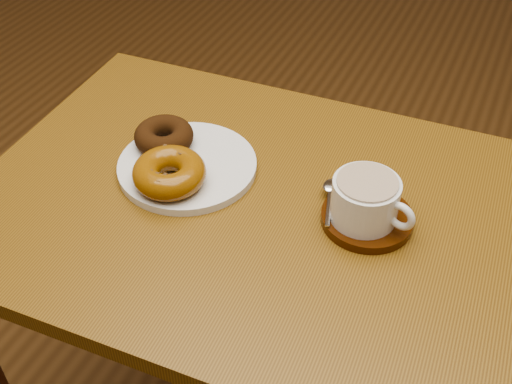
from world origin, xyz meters
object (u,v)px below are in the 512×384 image
at_px(saucer, 367,218).
at_px(cafe_table, 245,253).
at_px(coffee_cup, 366,200).
at_px(donut_plate, 187,166).

bearing_deg(saucer, cafe_table, -171.40).
height_order(saucer, coffee_cup, coffee_cup).
bearing_deg(cafe_table, saucer, 6.32).
height_order(cafe_table, coffee_cup, coffee_cup).
height_order(donut_plate, coffee_cup, coffee_cup).
height_order(donut_plate, saucer, same).
xyz_separation_m(donut_plate, saucer, (0.30, 0.00, 0.00)).
bearing_deg(coffee_cup, donut_plate, -165.65).
height_order(cafe_table, saucer, saucer).
relative_size(cafe_table, donut_plate, 3.82).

